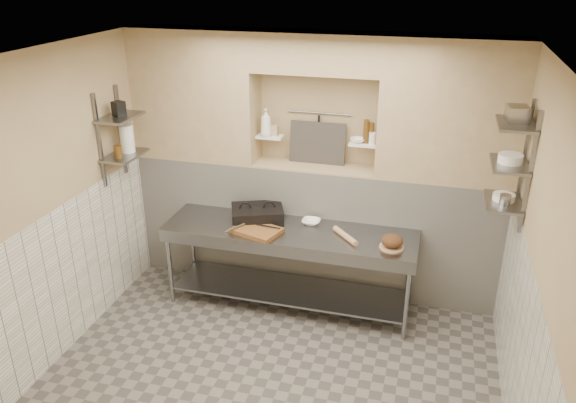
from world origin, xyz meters
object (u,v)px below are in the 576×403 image
(bread_loaf, at_px, (392,241))
(bowl_alcove, at_px, (357,140))
(bottle_soap, at_px, (266,123))
(cutting_board, at_px, (257,230))
(mixing_bowl, at_px, (311,222))
(jug_left, at_px, (127,139))
(prep_table, at_px, (289,253))
(panini_press, at_px, (257,214))
(rolling_pin, at_px, (345,236))

(bread_loaf, height_order, bowl_alcove, bowl_alcove)
(bottle_soap, bearing_deg, bowl_alcove, 1.91)
(cutting_board, relative_size, mixing_bowl, 2.45)
(jug_left, bearing_deg, prep_table, 1.90)
(prep_table, relative_size, bread_loaf, 12.58)
(prep_table, distance_m, mixing_bowl, 0.40)
(bread_loaf, bearing_deg, panini_press, 170.29)
(bottle_soap, bearing_deg, mixing_bowl, -28.90)
(cutting_board, bearing_deg, rolling_pin, 6.61)
(bread_loaf, relative_size, bowl_alcove, 1.37)
(bowl_alcove, bearing_deg, mixing_bowl, -138.05)
(bottle_soap, height_order, jug_left, bottle_soap)
(prep_table, distance_m, cutting_board, 0.43)
(bread_loaf, bearing_deg, bottle_soap, 156.50)
(bottle_soap, distance_m, jug_left, 1.44)
(cutting_board, xyz_separation_m, bread_loaf, (1.35, 0.03, 0.05))
(rolling_pin, relative_size, jug_left, 1.34)
(panini_press, height_order, jug_left, jug_left)
(rolling_pin, bearing_deg, mixing_bowl, 150.04)
(mixing_bowl, height_order, bread_loaf, bread_loaf)
(cutting_board, distance_m, bowl_alcove, 1.38)
(mixing_bowl, height_order, rolling_pin, rolling_pin)
(cutting_board, height_order, mixing_bowl, mixing_bowl)
(bottle_soap, relative_size, jug_left, 1.05)
(bread_loaf, bearing_deg, bowl_alcove, 125.73)
(bottle_soap, xyz_separation_m, jug_left, (-1.31, -0.59, -0.11))
(prep_table, xyz_separation_m, jug_left, (-1.71, -0.06, 1.11))
(bowl_alcove, bearing_deg, bottle_soap, -178.09)
(rolling_pin, height_order, bread_loaf, bread_loaf)
(mixing_bowl, distance_m, bread_loaf, 0.92)
(panini_press, xyz_separation_m, jug_left, (-1.32, -0.20, 0.78))
(cutting_board, bearing_deg, panini_press, 106.48)
(bottle_soap, height_order, bowl_alcove, bottle_soap)
(prep_table, relative_size, cutting_board, 5.56)
(bottle_soap, bearing_deg, rolling_pin, -29.34)
(bread_loaf, height_order, bottle_soap, bottle_soap)
(bowl_alcove, distance_m, jug_left, 2.36)
(cutting_board, bearing_deg, bottle_soap, 97.71)
(bowl_alcove, bearing_deg, panini_press, -156.68)
(mixing_bowl, xyz_separation_m, jug_left, (-1.89, -0.27, 0.83))
(cutting_board, distance_m, mixing_bowl, 0.59)
(cutting_board, bearing_deg, bowl_alcove, 37.90)
(mixing_bowl, distance_m, bottle_soap, 1.15)
(prep_table, xyz_separation_m, bowl_alcove, (0.57, 0.56, 1.09))
(panini_press, height_order, bowl_alcove, bowl_alcove)
(prep_table, xyz_separation_m, bread_loaf, (1.05, -0.10, 0.33))
(bowl_alcove, bearing_deg, cutting_board, -142.10)
(prep_table, xyz_separation_m, bottle_soap, (-0.40, 0.53, 1.22))
(cutting_board, height_order, rolling_pin, rolling_pin)
(rolling_pin, distance_m, bottle_soap, 1.46)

